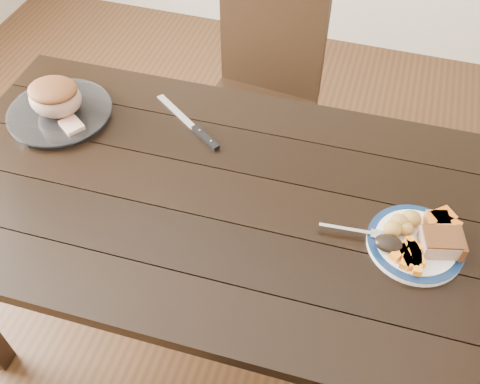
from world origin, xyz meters
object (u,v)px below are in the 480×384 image
(chair_far, at_px, (260,92))
(serving_platter, at_px, (60,114))
(pork_slice, at_px, (441,243))
(dinner_plate, at_px, (415,244))
(fork, at_px, (359,231))
(dining_table, at_px, (216,213))
(roast_joint, at_px, (55,98))
(carving_knife, at_px, (198,131))

(chair_far, bearing_deg, serving_platter, 54.87)
(pork_slice, bearing_deg, dinner_plate, 175.24)
(serving_platter, distance_m, fork, 0.99)
(fork, bearing_deg, dining_table, 170.33)
(dinner_plate, bearing_deg, roast_joint, 170.83)
(roast_joint, bearing_deg, dining_table, -15.70)
(roast_joint, bearing_deg, carving_knife, 7.20)
(fork, bearing_deg, roast_joint, 163.74)
(dining_table, distance_m, pork_slice, 0.62)
(pork_slice, bearing_deg, carving_knife, 161.74)
(serving_platter, bearing_deg, dining_table, -15.70)
(dining_table, height_order, carving_knife, carving_knife)
(pork_slice, xyz_separation_m, roast_joint, (-1.17, 0.18, 0.03))
(chair_far, distance_m, serving_platter, 0.80)
(dining_table, height_order, chair_far, chair_far)
(dining_table, height_order, serving_platter, serving_platter)
(pork_slice, height_order, roast_joint, roast_joint)
(dinner_plate, bearing_deg, dining_table, 177.88)
(dinner_plate, relative_size, pork_slice, 2.54)
(dinner_plate, bearing_deg, pork_slice, -4.76)
(dinner_plate, height_order, serving_platter, serving_platter)
(fork, relative_size, roast_joint, 1.09)
(fork, distance_m, carving_knife, 0.59)
(carving_knife, bearing_deg, chair_far, 118.86)
(dinner_plate, xyz_separation_m, pork_slice, (0.05, -0.00, 0.03))
(chair_far, bearing_deg, pork_slice, 137.00)
(dining_table, height_order, fork, fork)
(pork_slice, bearing_deg, roast_joint, 171.03)
(dinner_plate, relative_size, fork, 1.37)
(dining_table, xyz_separation_m, serving_platter, (-0.57, 0.16, 0.10))
(pork_slice, relative_size, carving_knife, 0.35)
(dining_table, relative_size, carving_knife, 5.92)
(fork, xyz_separation_m, carving_knife, (-0.53, 0.25, -0.01))
(dining_table, relative_size, serving_platter, 5.12)
(roast_joint, bearing_deg, chair_far, 49.20)
(dinner_plate, bearing_deg, serving_platter, 170.83)
(chair_far, bearing_deg, roast_joint, 54.87)
(chair_far, distance_m, carving_knife, 0.57)
(serving_platter, distance_m, roast_joint, 0.06)
(fork, height_order, roast_joint, roast_joint)
(chair_far, bearing_deg, carving_knife, 89.36)
(pork_slice, relative_size, roast_joint, 0.59)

